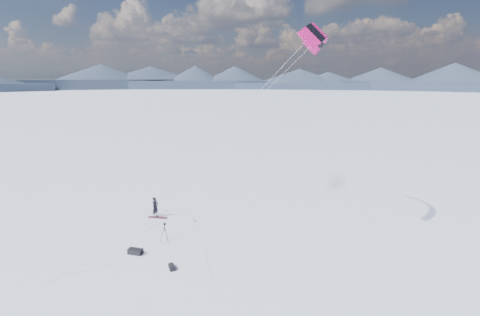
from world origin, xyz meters
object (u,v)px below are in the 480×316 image
Objects in this scene: tripod at (165,230)px; gear_bag_a at (135,251)px; snowboard at (158,217)px; gear_bag_b at (172,267)px; snowkiter at (156,217)px.

tripod reaches higher than gear_bag_a.
gear_bag_a is at bearing -80.76° from snowboard.
snowboard is 4.65m from tripod.
snowboard is at bearing 175.72° from gear_bag_b.
snowkiter is 4.88m from tripod.
snowkiter is 1.08× the size of snowboard.
snowkiter reaches higher than gear_bag_b.
snowboard is 1.14× the size of tripod.
snowkiter reaches higher than snowboard.
gear_bag_a is at bearing -91.92° from tripod.
tripod is 1.36× the size of gear_bag_a.
tripod reaches higher than gear_bag_b.
gear_bag_b is (2.86, -2.47, -0.77)m from tripod.
snowkiter is at bearing 147.30° from snowboard.
gear_bag_a is (-0.45, -2.33, -0.71)m from tripod.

